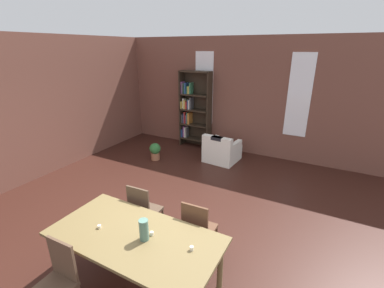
{
  "coord_description": "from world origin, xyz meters",
  "views": [
    {
      "loc": [
        2.03,
        -2.85,
        2.86
      ],
      "look_at": [
        -0.3,
        1.49,
        1.04
      ],
      "focal_mm": 24.65,
      "sensor_mm": 36.0,
      "label": 1
    }
  ],
  "objects": [
    {
      "name": "window_pane_0",
      "position": [
        -1.29,
        4.09,
        1.73
      ],
      "size": [
        0.55,
        0.02,
        2.04
      ],
      "primitive_type": "cube",
      "color": "white"
    },
    {
      "name": "dining_chair_far_right",
      "position": [
        0.69,
        -0.18,
        0.51
      ],
      "size": [
        0.42,
        0.42,
        0.95
      ],
      "color": "brown",
      "rests_on": "ground"
    },
    {
      "name": "window_pane_1",
      "position": [
        1.29,
        4.09,
        1.73
      ],
      "size": [
        0.55,
        0.02,
        2.04
      ],
      "primitive_type": "cube",
      "color": "white"
    },
    {
      "name": "tealight_candle_1",
      "position": [
        -0.25,
        -1.02,
        0.78
      ],
      "size": [
        0.04,
        0.04,
        0.04
      ],
      "primitive_type": "cylinder",
      "color": "silver",
      "rests_on": "dining_table"
    },
    {
      "name": "tealight_candle_0",
      "position": [
        0.39,
        -0.82,
        0.78
      ],
      "size": [
        0.04,
        0.04,
        0.04
      ],
      "primitive_type": "cylinder",
      "color": "silver",
      "rests_on": "dining_table"
    },
    {
      "name": "armchair_white",
      "position": [
        -0.33,
        3.2,
        0.28
      ],
      "size": [
        0.86,
        0.86,
        0.75
      ],
      "color": "white",
      "rests_on": "ground"
    },
    {
      "name": "left_wall_brick",
      "position": [
        -3.76,
        0.0,
        1.57
      ],
      "size": [
        0.12,
        9.2,
        3.14
      ],
      "primitive_type": "cube",
      "color": "brown",
      "rests_on": "ground"
    },
    {
      "name": "dining_chair_near_left",
      "position": [
        -0.26,
        -1.66,
        0.51
      ],
      "size": [
        0.41,
        0.41,
        0.95
      ],
      "color": "brown",
      "rests_on": "ground"
    },
    {
      "name": "potted_plant_by_shelf",
      "position": [
        -1.93,
        2.45,
        0.25
      ],
      "size": [
        0.3,
        0.3,
        0.46
      ],
      "color": "#9E6042",
      "rests_on": "ground"
    },
    {
      "name": "ground_plane",
      "position": [
        0.0,
        0.0,
        0.0
      ],
      "size": [
        10.66,
        10.66,
        0.0
      ],
      "primitive_type": "plane",
      "color": "#351A13"
    },
    {
      "name": "tealight_candle_2",
      "position": [
        0.93,
        -0.81,
        0.78
      ],
      "size": [
        0.04,
        0.04,
        0.05
      ],
      "primitive_type": "cylinder",
      "color": "silver",
      "rests_on": "dining_table"
    },
    {
      "name": "dining_chair_far_left",
      "position": [
        -0.25,
        -0.18,
        0.51
      ],
      "size": [
        0.42,
        0.42,
        0.95
      ],
      "color": "#4B382A",
      "rests_on": "ground"
    },
    {
      "name": "bookshelf_tall",
      "position": [
        -1.56,
        3.91,
        1.13
      ],
      "size": [
        0.94,
        0.31,
        2.23
      ],
      "color": "#2D2319",
      "rests_on": "ground"
    },
    {
      "name": "dining_table",
      "position": [
        0.21,
        -0.92,
        0.68
      ],
      "size": [
        2.08,
        1.02,
        0.76
      ],
      "color": "brown",
      "rests_on": "ground"
    },
    {
      "name": "vase_on_table",
      "position": [
        0.36,
        -0.92,
        0.89
      ],
      "size": [
        0.11,
        0.11,
        0.26
      ],
      "primitive_type": "cylinder",
      "color": "#4C7266",
      "rests_on": "dining_table"
    },
    {
      "name": "back_wall_brick",
      "position": [
        0.0,
        4.16,
        1.57
      ],
      "size": [
        8.39,
        0.12,
        3.14
      ],
      "primitive_type": "cube",
      "color": "brown",
      "rests_on": "ground"
    }
  ]
}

